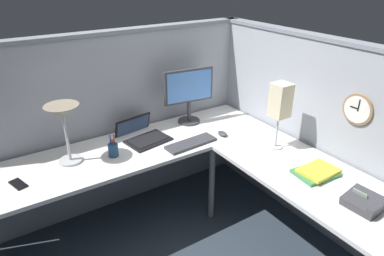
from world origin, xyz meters
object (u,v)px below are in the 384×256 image
Objects in this scene: office_phone at (365,203)px; desk_lamp_paper at (280,102)px; pen_cup at (113,150)px; laptop at (141,135)px; wall_clock at (358,109)px; computer_mouse at (222,134)px; cell_phone at (18,184)px; desk_lamp_dome at (63,116)px; book_stack at (317,172)px; keyboard at (191,143)px; monitor at (189,92)px.

office_phone is 0.90m from desk_lamp_paper.
pen_cup is at bearing 153.12° from desk_lamp_paper.
laptop is 1.96× the size of wall_clock.
office_phone reaches higher than computer_mouse.
cell_phone is at bearing 140.70° from office_phone.
computer_mouse reaches higher than cell_phone.
desk_lamp_dome is 1.80m from book_stack.
pen_cup is 0.82× the size of wall_clock.
book_stack is at bearing -63.35° from keyboard.
computer_mouse is 0.49× the size of office_phone.
cell_phone is at bearing 162.83° from desk_lamp_paper.
laptop is 2.39× the size of pen_cup.
office_phone is at bearing -134.79° from wall_clock.
keyboard is 0.77m from desk_lamp_paper.
wall_clock is at bearing -33.60° from desk_lamp_dome.
laptop is 0.81× the size of desk_lamp_paper.
monitor is at bearing -8.70° from cell_phone.
desk_lamp_dome is 1.47× the size of book_stack.
book_stack is (1.08, -1.01, -0.03)m from pen_cup.
keyboard is at bearing 109.21° from office_phone.
keyboard is 0.99m from desk_lamp_dome.
pen_cup is (-0.59, 0.17, 0.04)m from keyboard.
laptop is at bearing 123.12° from book_stack.
keyboard is 1.31m from office_phone.
desk_lamp_dome is 0.53m from cell_phone.
desk_lamp_dome is at bearing 131.34° from office_phone.
desk_lamp_paper is at bearing -60.57° from computer_mouse.
book_stack is 0.51m from wall_clock.
wall_clock reaches higher than monitor.
office_phone is 0.40× the size of desk_lamp_paper.
monitor is at bearing 5.01° from laptop.
keyboard is 2.99× the size of cell_phone.
laptop is 0.44m from keyboard.
pen_cup reaches higher than office_phone.
monitor reaches higher than pen_cup.
keyboard is 1.42× the size of book_stack.
wall_clock is at bearing 45.21° from office_phone.
desk_lamp_dome is (-1.20, 0.27, 0.35)m from computer_mouse.
laptop reaches higher than computer_mouse.
pen_cup is 1.48m from book_stack.
monitor is 3.47× the size of cell_phone.
book_stack is (0.49, -0.84, 0.01)m from keyboard.
monitor is at bearing 97.32° from office_phone.
pen_cup reaches higher than keyboard.
laptop is 0.35m from pen_cup.
laptop reaches higher than cell_phone.
monitor is at bearing 56.06° from keyboard.
book_stack is at bearing -43.10° from pen_cup.
laptop reaches higher than keyboard.
book_stack is at bearing -77.74° from monitor.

